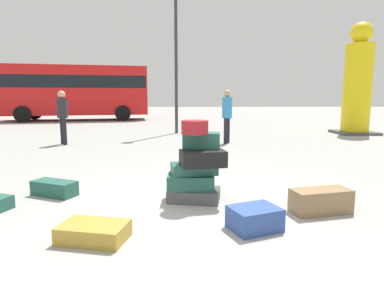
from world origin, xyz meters
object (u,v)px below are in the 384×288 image
at_px(suitcase_tower, 196,167).
at_px(lamp_post, 176,23).
at_px(suitcase_tan_foreground_far, 94,232).
at_px(parked_bus, 76,89).
at_px(suitcase_teal_left_side, 54,188).
at_px(suitcase_brown_white_trunk, 321,201).
at_px(yellow_dummy_statue, 358,85).
at_px(person_bearded_onlooker, 62,113).
at_px(suitcase_navy_right_side, 254,218).
at_px(person_tourist_with_camera, 227,112).

xyz_separation_m(suitcase_tower, lamp_post, (-0.47, 8.25, 3.63)).
bearing_deg(suitcase_tan_foreground_far, parked_bus, 120.39).
xyz_separation_m(suitcase_teal_left_side, suitcase_brown_white_trunk, (3.56, -0.78, 0.04)).
height_order(suitcase_tan_foreground_far, yellow_dummy_statue, yellow_dummy_statue).
xyz_separation_m(suitcase_teal_left_side, person_bearded_onlooker, (-1.71, 5.05, 0.84)).
distance_m(suitcase_brown_white_trunk, suitcase_tan_foreground_far, 2.68).
distance_m(suitcase_tower, suitcase_tan_foreground_far, 1.66).
bearing_deg(suitcase_teal_left_side, person_bearded_onlooker, 131.94).
relative_size(suitcase_teal_left_side, suitcase_navy_right_side, 1.27).
distance_m(person_bearded_onlooker, yellow_dummy_statue, 10.46).
bearing_deg(person_tourist_with_camera, suitcase_navy_right_side, 19.30).
xyz_separation_m(suitcase_brown_white_trunk, lamp_post, (-1.98, 8.75, 3.96)).
height_order(suitcase_teal_left_side, yellow_dummy_statue, yellow_dummy_statue).
bearing_deg(parked_bus, suitcase_brown_white_trunk, -73.77).
bearing_deg(suitcase_tan_foreground_far, suitcase_navy_right_side, 19.75).
xyz_separation_m(suitcase_tower, person_tourist_with_camera, (1.13, 5.45, 0.49)).
bearing_deg(yellow_dummy_statue, suitcase_teal_left_side, -137.77).
bearing_deg(lamp_post, person_bearded_onlooker, -138.37).
height_order(person_bearded_onlooker, person_tourist_with_camera, person_tourist_with_camera).
bearing_deg(parked_bus, lamp_post, -59.97).
distance_m(suitcase_tower, suitcase_brown_white_trunk, 1.63).
height_order(suitcase_teal_left_side, suitcase_tan_foreground_far, suitcase_teal_left_side).
distance_m(suitcase_tan_foreground_far, yellow_dummy_statue, 11.88).
relative_size(suitcase_brown_white_trunk, person_tourist_with_camera, 0.45).
bearing_deg(suitcase_teal_left_side, person_tourist_with_camera, 81.79).
height_order(yellow_dummy_statue, lamp_post, lamp_post).
distance_m(suitcase_brown_white_trunk, suitcase_navy_right_side, 1.04).
bearing_deg(parked_bus, suitcase_navy_right_side, -77.13).
height_order(suitcase_teal_left_side, parked_bus, parked_bus).
bearing_deg(suitcase_teal_left_side, suitcase_tan_foreground_far, -33.59).
bearing_deg(lamp_post, suitcase_tan_foreground_far, -93.61).
distance_m(suitcase_teal_left_side, suitcase_tan_foreground_far, 1.79).
bearing_deg(suitcase_tower, person_tourist_with_camera, 78.33).
bearing_deg(person_tourist_with_camera, parked_bus, -117.93).
distance_m(suitcase_brown_white_trunk, parked_bus, 17.85).
relative_size(yellow_dummy_statue, lamp_post, 0.65).
relative_size(suitcase_brown_white_trunk, person_bearded_onlooker, 0.46).
xyz_separation_m(suitcase_navy_right_side, parked_bus, (-7.19, 16.30, 1.71)).
relative_size(person_tourist_with_camera, parked_bus, 0.19).
bearing_deg(lamp_post, suitcase_teal_left_side, -101.17).
bearing_deg(suitcase_teal_left_side, suitcase_navy_right_side, -2.42).
distance_m(suitcase_teal_left_side, person_bearded_onlooker, 5.40).
height_order(suitcase_brown_white_trunk, lamp_post, lamp_post).
distance_m(suitcase_teal_left_side, suitcase_brown_white_trunk, 3.64).
bearing_deg(yellow_dummy_statue, person_tourist_with_camera, -154.91).
xyz_separation_m(suitcase_brown_white_trunk, suitcase_navy_right_side, (-0.92, -0.49, -0.02)).
distance_m(suitcase_navy_right_side, person_tourist_with_camera, 6.51).
relative_size(suitcase_teal_left_side, suitcase_tan_foreground_far, 0.99).
relative_size(suitcase_tower, suitcase_brown_white_trunk, 1.53).
relative_size(suitcase_tan_foreground_far, person_bearded_onlooker, 0.41).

